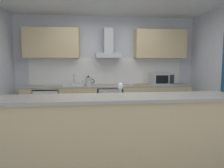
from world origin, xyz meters
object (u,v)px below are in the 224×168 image
sink (74,85)px  refrigerator (48,106)px  kettle (89,81)px  range_hood (108,49)px  microwave (162,79)px  wine_glass (120,87)px  chopping_board (141,85)px  oven (109,103)px

sink → refrigerator: bearing=-178.7°
kettle → range_hood: bearing=18.3°
refrigerator → microwave: (2.76, -0.03, 0.62)m
kettle → wine_glass: (0.42, -2.18, 0.12)m
chopping_board → sink: bearing=178.8°
refrigerator → sink: sink is taller
sink → kettle: (0.35, -0.04, 0.08)m
oven → range_hood: bearing=90.0°
kettle → chopping_board: size_ratio=0.85×
kettle → sink: bearing=172.7°
sink → microwave: bearing=-1.0°
oven → chopping_board: (0.79, -0.02, 0.45)m
oven → sink: size_ratio=1.60×
range_hood → wine_glass: (-0.07, -2.34, -0.66)m
microwave → kettle: 1.80m
microwave → wine_glass: microwave is taller
sink → chopping_board: size_ratio=1.47×
kettle → chopping_board: (1.28, 0.01, -0.09)m
microwave → sink: microwave is taller
kettle → wine_glass: size_ratio=1.62×
oven → range_hood: (-0.00, 0.13, 1.33)m
oven → kettle: kettle is taller
refrigerator → sink: size_ratio=1.70×
wine_glass → refrigerator: bearing=121.9°
oven → wine_glass: (-0.07, -2.21, 0.67)m
refrigerator → kettle: 1.12m
microwave → chopping_board: (-0.52, 0.00, -0.14)m
refrigerator → oven: bearing=0.1°
refrigerator → range_hood: size_ratio=1.18×
oven → microwave: size_ratio=1.60×
refrigerator → sink: 0.79m
wine_glass → chopping_board: bearing=68.5°
microwave → range_hood: size_ratio=0.69×
range_hood → microwave: bearing=-6.8°
refrigerator → kettle: kettle is taller
microwave → wine_glass: (-1.38, -2.18, 0.08)m
oven → range_hood: size_ratio=1.11×
oven → refrigerator: bearing=-179.9°
microwave → chopping_board: 0.54m
kettle → oven: bearing=3.9°
kettle → range_hood: size_ratio=0.40×
refrigerator → microwave: microwave is taller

